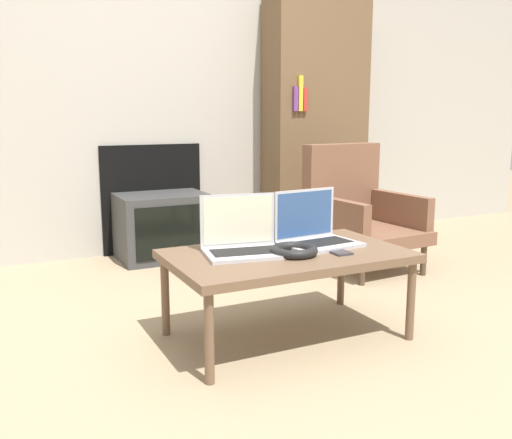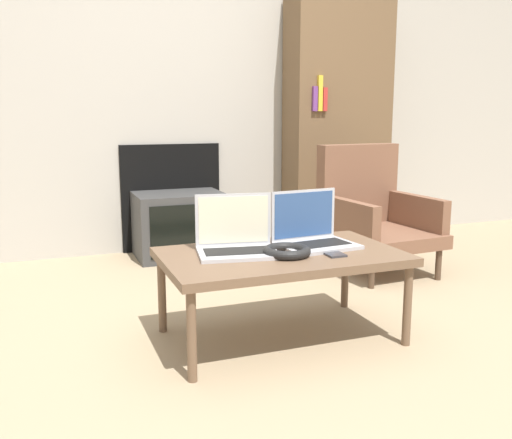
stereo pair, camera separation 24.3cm
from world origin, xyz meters
name	(u,v)px [view 2 (the right image)]	position (x,y,z in m)	size (l,w,h in m)	color
ground_plane	(298,354)	(0.00, 0.00, 0.00)	(14.00, 14.00, 0.00)	#998466
wall_back	(176,65)	(0.00, 2.01, 1.29)	(7.00, 0.08, 2.60)	#ADA89E
table	(281,260)	(0.00, 0.18, 0.35)	(1.01, 0.60, 0.38)	brown
laptop_left	(236,240)	(-0.18, 0.25, 0.43)	(0.37, 0.30, 0.24)	#B2B2B7
laptop_right	(312,234)	(0.18, 0.25, 0.43)	(0.35, 0.28, 0.24)	#B2B2B7
headphones	(288,251)	(0.00, 0.12, 0.40)	(0.20, 0.20, 0.04)	black
phone	(332,253)	(0.19, 0.08, 0.39)	(0.07, 0.13, 0.01)	#333338
tv	(179,225)	(-0.07, 1.75, 0.22)	(0.58, 0.43, 0.44)	#383838
armchair	(371,211)	(0.98, 1.02, 0.37)	(0.59, 0.66, 0.77)	brown
bookshelf	(337,123)	(1.16, 1.81, 0.89)	(0.76, 0.32, 1.77)	brown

